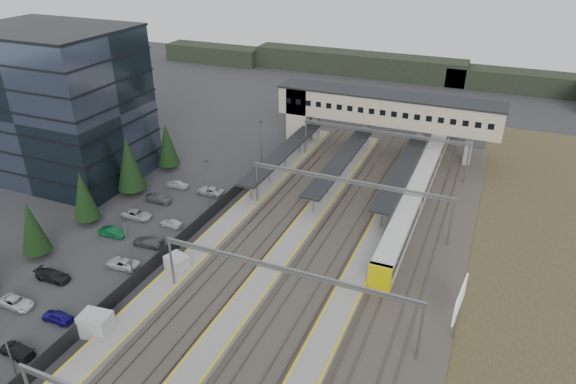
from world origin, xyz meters
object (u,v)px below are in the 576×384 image
at_px(office_building, 60,105).
at_px(footbridge, 371,109).
at_px(train, 422,180).
at_px(billboard, 460,300).
at_px(relay_cabin_far, 177,264).
at_px(relay_cabin_near, 96,324).

relative_size(office_building, footbridge, 0.60).
bearing_deg(train, billboard, -73.35).
xyz_separation_m(relay_cabin_far, train, (23.58, 33.46, 0.76)).
height_order(relay_cabin_near, footbridge, footbridge).
relative_size(relay_cabin_near, footbridge, 0.08).
bearing_deg(footbridge, billboard, -63.90).
height_order(relay_cabin_far, train, train).
bearing_deg(footbridge, relay_cabin_near, -102.26).
xyz_separation_m(train, billboard, (8.91, -29.78, 1.34)).
xyz_separation_m(footbridge, billboard, (21.21, -43.29, -4.66)).
relative_size(relay_cabin_far, billboard, 0.53).
relative_size(footbridge, train, 0.72).
xyz_separation_m(office_building, billboard, (64.91, -13.29, -8.92)).
distance_m(office_building, footbridge, 53.18).
bearing_deg(train, relay_cabin_far, -125.17).
bearing_deg(billboard, relay_cabin_near, -154.87).
bearing_deg(relay_cabin_near, train, 61.19).
relative_size(relay_cabin_near, relay_cabin_far, 1.09).
height_order(office_building, train, office_building).
relative_size(relay_cabin_near, billboard, 0.58).
distance_m(footbridge, billboard, 48.43).
height_order(relay_cabin_near, billboard, billboard).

